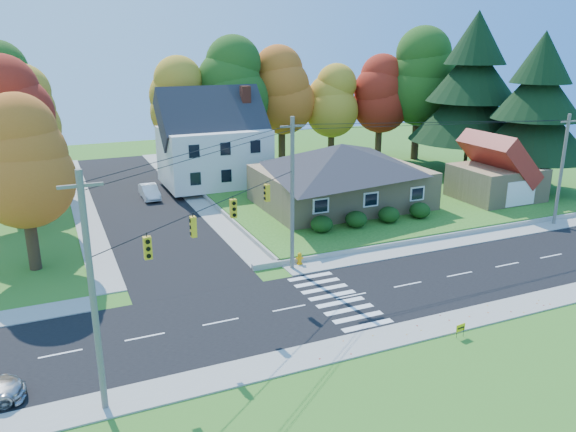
% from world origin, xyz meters
% --- Properties ---
extents(ground, '(120.00, 120.00, 0.00)m').
position_xyz_m(ground, '(0.00, 0.00, 0.00)').
color(ground, '#3D7923').
extents(road_main, '(90.00, 8.00, 0.02)m').
position_xyz_m(road_main, '(0.00, 0.00, 0.01)').
color(road_main, black).
rests_on(road_main, ground).
extents(road_cross, '(8.00, 44.00, 0.02)m').
position_xyz_m(road_cross, '(-8.00, 26.00, 0.01)').
color(road_cross, black).
rests_on(road_cross, ground).
extents(sidewalk_north, '(90.00, 2.00, 0.08)m').
position_xyz_m(sidewalk_north, '(0.00, 5.00, 0.04)').
color(sidewalk_north, '#9C9A90').
rests_on(sidewalk_north, ground).
extents(sidewalk_south, '(90.00, 2.00, 0.08)m').
position_xyz_m(sidewalk_south, '(0.00, -5.00, 0.04)').
color(sidewalk_south, '#9C9A90').
rests_on(sidewalk_south, ground).
extents(lawn, '(30.00, 30.00, 0.50)m').
position_xyz_m(lawn, '(13.00, 21.00, 0.25)').
color(lawn, '#3D7923').
rests_on(lawn, ground).
extents(ranch_house, '(14.60, 10.60, 5.40)m').
position_xyz_m(ranch_house, '(8.00, 16.00, 3.27)').
color(ranch_house, tan).
rests_on(ranch_house, lawn).
extents(colonial_house, '(10.40, 8.40, 9.60)m').
position_xyz_m(colonial_house, '(0.04, 28.00, 4.58)').
color(colonial_house, silver).
rests_on(colonial_house, lawn).
extents(garage, '(7.30, 6.30, 4.60)m').
position_xyz_m(garage, '(22.00, 11.99, 2.84)').
color(garage, tan).
rests_on(garage, lawn).
extents(hedge_row, '(10.70, 1.70, 1.27)m').
position_xyz_m(hedge_row, '(7.50, 9.80, 1.14)').
color(hedge_row, '#163A10').
rests_on(hedge_row, lawn).
extents(traffic_infrastructure, '(38.10, 10.66, 10.00)m').
position_xyz_m(traffic_infrastructure, '(-0.15, 1.35, 5.15)').
color(traffic_infrastructure, '#666059').
rests_on(traffic_infrastructure, ground).
extents(tree_lot_0, '(6.72, 6.72, 12.51)m').
position_xyz_m(tree_lot_0, '(-2.00, 34.00, 8.31)').
color(tree_lot_0, '#3F2A19').
rests_on(tree_lot_0, lawn).
extents(tree_lot_1, '(7.84, 7.84, 14.60)m').
position_xyz_m(tree_lot_1, '(4.00, 33.00, 9.61)').
color(tree_lot_1, '#3F2A19').
rests_on(tree_lot_1, lawn).
extents(tree_lot_2, '(7.28, 7.28, 13.56)m').
position_xyz_m(tree_lot_2, '(10.00, 34.00, 8.96)').
color(tree_lot_2, '#3F2A19').
rests_on(tree_lot_2, lawn).
extents(tree_lot_3, '(6.16, 6.16, 11.47)m').
position_xyz_m(tree_lot_3, '(16.00, 33.00, 7.65)').
color(tree_lot_3, '#3F2A19').
rests_on(tree_lot_3, lawn).
extents(tree_lot_4, '(6.72, 6.72, 12.51)m').
position_xyz_m(tree_lot_4, '(22.00, 32.00, 8.31)').
color(tree_lot_4, '#3F2A19').
rests_on(tree_lot_4, lawn).
extents(tree_lot_5, '(8.40, 8.40, 15.64)m').
position_xyz_m(tree_lot_5, '(26.00, 30.00, 10.27)').
color(tree_lot_5, '#3F2A19').
rests_on(tree_lot_5, lawn).
extents(conifer_east_a, '(12.80, 12.80, 16.96)m').
position_xyz_m(conifer_east_a, '(27.00, 22.00, 9.39)').
color(conifer_east_a, '#3F2A19').
rests_on(conifer_east_a, lawn).
extents(conifer_east_b, '(11.20, 11.20, 14.84)m').
position_xyz_m(conifer_east_b, '(28.00, 14.00, 8.28)').
color(conifer_east_b, '#3F2A19').
rests_on(conifer_east_b, lawn).
extents(tree_west_0, '(6.16, 6.16, 11.47)m').
position_xyz_m(tree_west_0, '(-17.00, 12.00, 7.15)').
color(tree_west_0, '#3F2A19').
rests_on(tree_west_0, ground).
extents(tree_west_1, '(7.28, 7.28, 13.56)m').
position_xyz_m(tree_west_1, '(-18.00, 22.00, 8.46)').
color(tree_west_1, '#3F2A19').
rests_on(tree_west_1, ground).
extents(tree_west_2, '(6.72, 6.72, 12.51)m').
position_xyz_m(tree_west_2, '(-17.00, 32.00, 7.81)').
color(tree_west_2, '#3F2A19').
rests_on(tree_west_2, ground).
extents(tree_west_3, '(7.84, 7.84, 14.60)m').
position_xyz_m(tree_west_3, '(-19.00, 40.00, 9.11)').
color(tree_west_3, '#3F2A19').
rests_on(tree_west_3, ground).
extents(white_car, '(1.46, 4.14, 1.36)m').
position_xyz_m(white_car, '(-6.92, 26.37, 0.70)').
color(white_car, silver).
rests_on(white_car, road_cross).
extents(fire_hydrant, '(0.51, 0.40, 0.89)m').
position_xyz_m(fire_hydrant, '(-0.78, 5.59, 0.43)').
color(fire_hydrant, orange).
rests_on(fire_hydrant, ground).
extents(yard_sign, '(0.59, 0.10, 0.74)m').
position_xyz_m(yard_sign, '(2.65, -6.41, 0.53)').
color(yard_sign, black).
rests_on(yard_sign, ground).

